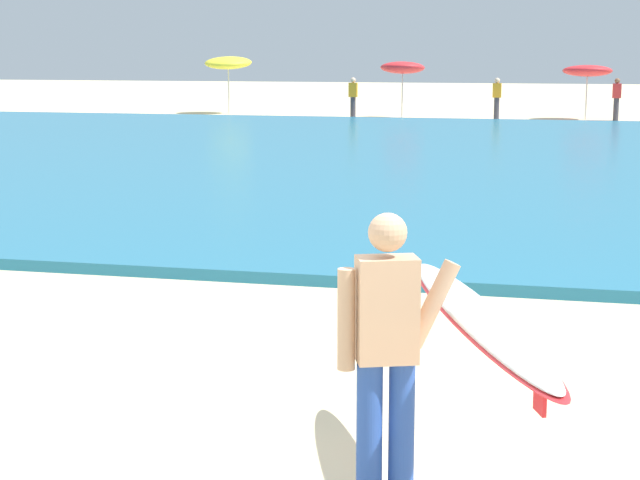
{
  "coord_description": "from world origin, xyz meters",
  "views": [
    {
      "loc": [
        2.18,
        -5.96,
        2.62
      ],
      "look_at": [
        0.16,
        2.27,
        1.1
      ],
      "focal_mm": 59.76,
      "sensor_mm": 36.0,
      "label": 1
    }
  ],
  "objects_px": {
    "beachgoer_near_row_mid": "(617,98)",
    "beachgoer_near_row_right": "(497,97)",
    "beachgoer_near_row_left": "(353,97)",
    "beach_umbrella_0": "(228,63)",
    "surfer_with_board": "(434,332)",
    "beach_umbrella_2": "(587,71)",
    "beach_umbrella_1": "(403,68)"
  },
  "relations": [
    {
      "from": "beach_umbrella_0",
      "to": "beachgoer_near_row_mid",
      "type": "height_order",
      "value": "beach_umbrella_0"
    },
    {
      "from": "surfer_with_board",
      "to": "beachgoer_near_row_mid",
      "type": "relative_size",
      "value": 1.81
    },
    {
      "from": "beach_umbrella_0",
      "to": "beachgoer_near_row_left",
      "type": "bearing_deg",
      "value": -21.08
    },
    {
      "from": "beach_umbrella_0",
      "to": "beach_umbrella_1",
      "type": "height_order",
      "value": "beach_umbrella_0"
    },
    {
      "from": "beach_umbrella_2",
      "to": "beachgoer_near_row_mid",
      "type": "xyz_separation_m",
      "value": [
        1.1,
        -0.24,
        -0.99
      ]
    },
    {
      "from": "beach_umbrella_0",
      "to": "beachgoer_near_row_mid",
      "type": "xyz_separation_m",
      "value": [
        15.51,
        -0.78,
        -1.24
      ]
    },
    {
      "from": "surfer_with_board",
      "to": "beachgoer_near_row_right",
      "type": "height_order",
      "value": "surfer_with_board"
    },
    {
      "from": "beachgoer_near_row_mid",
      "to": "beachgoer_near_row_right",
      "type": "xyz_separation_m",
      "value": [
        -4.38,
        -0.59,
        0.0
      ]
    },
    {
      "from": "beachgoer_near_row_left",
      "to": "beachgoer_near_row_right",
      "type": "distance_m",
      "value": 5.45
    },
    {
      "from": "beachgoer_near_row_left",
      "to": "beachgoer_near_row_mid",
      "type": "distance_m",
      "value": 9.87
    },
    {
      "from": "beachgoer_near_row_mid",
      "to": "beach_umbrella_0",
      "type": "bearing_deg",
      "value": 177.11
    },
    {
      "from": "beach_umbrella_0",
      "to": "beachgoer_near_row_right",
      "type": "bearing_deg",
      "value": -7.03
    },
    {
      "from": "beachgoer_near_row_left",
      "to": "beachgoer_near_row_right",
      "type": "bearing_deg",
      "value": 8.9
    },
    {
      "from": "surfer_with_board",
      "to": "beach_umbrella_0",
      "type": "xyz_separation_m",
      "value": [
        -13.52,
        36.49,
        1.05
      ]
    },
    {
      "from": "beach_umbrella_1",
      "to": "beach_umbrella_2",
      "type": "bearing_deg",
      "value": 6.36
    },
    {
      "from": "beach_umbrella_0",
      "to": "beach_umbrella_2",
      "type": "distance_m",
      "value": 14.43
    },
    {
      "from": "surfer_with_board",
      "to": "beach_umbrella_2",
      "type": "bearing_deg",
      "value": 88.58
    },
    {
      "from": "beach_umbrella_2",
      "to": "beach_umbrella_1",
      "type": "bearing_deg",
      "value": -173.64
    },
    {
      "from": "beachgoer_near_row_mid",
      "to": "beachgoer_near_row_right",
      "type": "bearing_deg",
      "value": -172.36
    },
    {
      "from": "beachgoer_near_row_mid",
      "to": "beachgoer_near_row_right",
      "type": "height_order",
      "value": "same"
    },
    {
      "from": "beachgoer_near_row_right",
      "to": "surfer_with_board",
      "type": "bearing_deg",
      "value": -86.1
    },
    {
      "from": "beachgoer_near_row_left",
      "to": "beachgoer_near_row_right",
      "type": "relative_size",
      "value": 1.0
    },
    {
      "from": "beach_umbrella_1",
      "to": "beachgoer_near_row_mid",
      "type": "height_order",
      "value": "beach_umbrella_1"
    },
    {
      "from": "beachgoer_near_row_right",
      "to": "beach_umbrella_0",
      "type": "bearing_deg",
      "value": 172.97
    },
    {
      "from": "surfer_with_board",
      "to": "beachgoer_near_row_right",
      "type": "distance_m",
      "value": 35.2
    },
    {
      "from": "beachgoer_near_row_mid",
      "to": "surfer_with_board",
      "type": "bearing_deg",
      "value": -93.2
    },
    {
      "from": "beach_umbrella_1",
      "to": "beachgoer_near_row_left",
      "type": "height_order",
      "value": "beach_umbrella_1"
    },
    {
      "from": "beachgoer_near_row_left",
      "to": "beach_umbrella_0",
      "type": "bearing_deg",
      "value": 158.92
    },
    {
      "from": "beachgoer_near_row_left",
      "to": "beachgoer_near_row_right",
      "type": "xyz_separation_m",
      "value": [
        5.38,
        0.84,
        0.0
      ]
    },
    {
      "from": "beach_umbrella_0",
      "to": "surfer_with_board",
      "type": "bearing_deg",
      "value": -69.67
    },
    {
      "from": "surfer_with_board",
      "to": "beachgoer_near_row_mid",
      "type": "height_order",
      "value": "surfer_with_board"
    },
    {
      "from": "beachgoer_near_row_right",
      "to": "beachgoer_near_row_left",
      "type": "bearing_deg",
      "value": -171.1
    }
  ]
}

